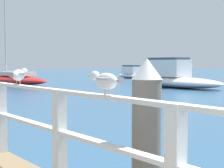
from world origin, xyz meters
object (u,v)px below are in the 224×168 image
Objects in this scene: seagull_background at (19,74)px; boat_2 at (133,74)px; seagull_foreground at (106,80)px; boat_3 at (173,77)px; dock_piling_near at (146,155)px; boat_1 at (10,79)px.

seagull_background is 34.63m from boat_2.
seagull_foreground is 0.06× the size of boat_3.
boat_1 is (8.98, 24.44, -0.50)m from dock_piling_near.
seagull_foreground and seagull_background have the same top height.
boat_3 is at bearing 39.41° from seagull_foreground.
dock_piling_near is at bearing -29.76° from seagull_background.
boat_3 is (8.09, -10.04, 0.27)m from boat_1.
boat_1 reaches higher than seagull_foreground.
seagull_foreground is at bearing -40.49° from seagull_background.
seagull_background is at bearing -143.32° from boat_3.
dock_piling_near is at bearing -138.56° from boat_3.
boat_3 is at bearing -65.08° from boat_1.
seagull_foreground is at bearing -125.02° from boat_1.
boat_2 is at bearing 47.09° from seagull_foreground.
boat_3 is at bearing 85.12° from seagull_background.
boat_1 is at bearing 117.09° from seagull_background.
seagull_background is 21.42m from boat_3.
boat_1 reaches higher than seagull_background.
boat_3 reaches higher than seagull_foreground.
seagull_foreground reaches higher than boat_2.
dock_piling_near is at bearing -20.24° from seagull_foreground.
dock_piling_near is 0.20× the size of boat_1.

